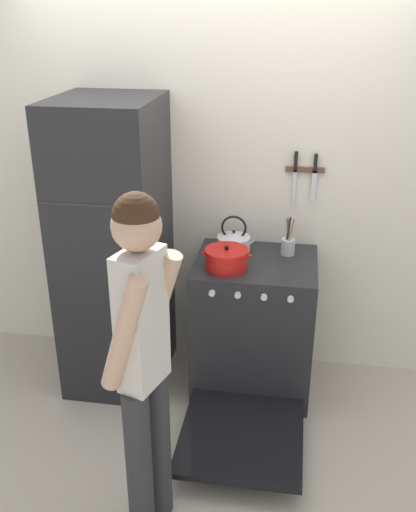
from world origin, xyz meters
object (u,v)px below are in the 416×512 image
refrigerator (114,249)px  dutch_oven_pot (227,259)px  stove_range (253,328)px  utensil_jar (288,245)px  tea_kettle (234,241)px  person (143,355)px

refrigerator → dutch_oven_pot: refrigerator is taller
stove_range → utensil_jar: (0.19, 0.17, 0.51)m
refrigerator → utensil_jar: size_ratio=7.42×
dutch_oven_pot → tea_kettle: bearing=87.0°
refrigerator → tea_kettle: bearing=12.5°
tea_kettle → utensil_jar: size_ratio=1.04×
refrigerator → stove_range: (0.89, -0.00, -0.48)m
refrigerator → stove_range: refrigerator is taller
refrigerator → dutch_oven_pot: size_ratio=6.13×
utensil_jar → person: 1.45m
refrigerator → person: 1.28m
person → refrigerator: bearing=41.0°
stove_range → tea_kettle: tea_kettle is taller
tea_kettle → person: 1.35m
stove_range → person: bearing=-108.2°
dutch_oven_pot → tea_kettle: size_ratio=1.16×
stove_range → dutch_oven_pot: dutch_oven_pot is taller
tea_kettle → dutch_oven_pot: bearing=-93.0°
tea_kettle → person: person is taller
stove_range → tea_kettle: size_ratio=5.17×
utensil_jar → person: size_ratio=0.15×
refrigerator → tea_kettle: size_ratio=7.11×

